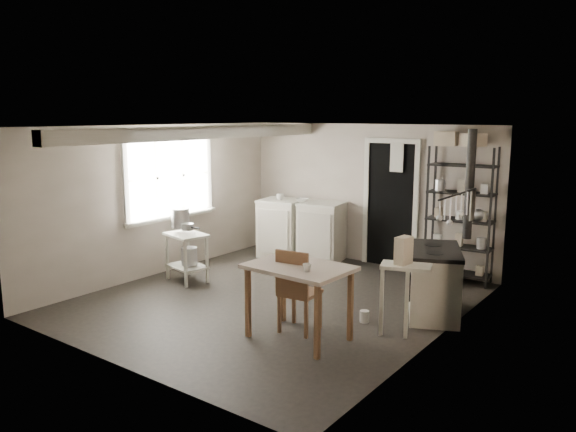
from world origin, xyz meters
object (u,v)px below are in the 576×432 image
Objects in this scene: work_table at (299,305)px; stockpot at (180,218)px; shelf_rack at (460,218)px; stove at (434,280)px; flour_sack at (433,268)px; prep_table at (187,255)px; chair at (300,290)px; base_cabinets at (301,232)px.

stockpot is at bearing 163.47° from work_table.
shelf_rack is at bearing 78.59° from work_table.
stove is 1.34m from flour_sack.
shelf_rack is 4.22× the size of flour_sack.
prep_table is 2.55m from chair.
work_table is at bearing -64.92° from chair.
flour_sack is (-0.50, 1.22, -0.20)m from stove.
prep_table is 1.52× the size of flour_sack.
chair is 2.06× the size of flour_sack.
chair is at bearing -108.36° from shelf_rack.
shelf_rack reaches higher than flour_sack.
stockpot is 4.12m from shelf_rack.
flour_sack is at bearing 81.94° from work_table.
stockpot is 3.79m from flour_sack.
base_cabinets reaches higher than work_table.
stove is at bearing 46.85° from chair.
prep_table is 2.72m from work_table.
chair is at bearing -13.24° from stockpot.
prep_table is 2.48× the size of stockpot.
prep_table is 4.06m from shelf_rack.
work_table is (2.02, -2.92, -0.08)m from base_cabinets.
chair is at bearing -66.27° from base_cabinets.
shelf_rack is 3.12m from chair.
stove is at bearing 12.39° from stockpot.
stockpot is at bearing -147.11° from flour_sack.
flour_sack is (-0.24, -0.35, -0.71)m from shelf_rack.
shelf_rack reaches higher than work_table.
stove is (0.26, -1.58, -0.51)m from shelf_rack.
shelf_rack reaches higher than prep_table.
flour_sack is (3.00, 2.03, -0.16)m from prep_table.
stove is at bearing -35.30° from base_cabinets.
flour_sack is at bearing 71.70° from chair.
flour_sack is at bearing -13.22° from base_cabinets.
chair reaches higher than stove.
stockpot is 0.19× the size of base_cabinets.
prep_table is at bearing 159.26° from chair.
chair is (1.89, -2.72, 0.02)m from base_cabinets.
base_cabinets is 3.21× the size of flour_sack.
work_table is (2.60, -0.80, -0.02)m from prep_table.
shelf_rack is 0.83m from flour_sack.
prep_table is 0.65× the size of work_table.
stockpot is (-0.12, 0.01, 0.54)m from prep_table.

